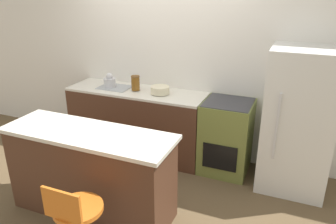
% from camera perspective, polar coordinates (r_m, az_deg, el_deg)
% --- Properties ---
extents(ground_plane, '(14.00, 14.00, 0.00)m').
position_cam_1_polar(ground_plane, '(4.48, -3.75, -9.25)').
color(ground_plane, brown).
extents(wall_back, '(8.00, 0.06, 2.60)m').
position_cam_1_polar(wall_back, '(4.54, -0.52, 8.97)').
color(wall_back, white).
rests_on(wall_back, ground_plane).
extents(back_counter, '(1.92, 0.60, 0.94)m').
position_cam_1_polar(back_counter, '(4.64, -5.36, -1.71)').
color(back_counter, '#4C2D1E').
rests_on(back_counter, ground_plane).
extents(kitchen_island, '(1.77, 0.59, 0.93)m').
position_cam_1_polar(kitchen_island, '(3.52, -13.25, -10.23)').
color(kitchen_island, '#4C2D1E').
rests_on(kitchen_island, ground_plane).
extents(oven_range, '(0.60, 0.61, 0.94)m').
position_cam_1_polar(oven_range, '(4.23, 10.09, -4.27)').
color(oven_range, olive).
rests_on(oven_range, ground_plane).
extents(refrigerator, '(0.74, 0.71, 1.66)m').
position_cam_1_polar(refrigerator, '(3.98, 21.72, -1.54)').
color(refrigerator, silver).
rests_on(refrigerator, ground_plane).
extents(stool_chair, '(0.42, 0.42, 0.83)m').
position_cam_1_polar(stool_chair, '(2.99, -15.43, -18.30)').
color(stool_chair, '#B7B7BC').
rests_on(stool_chair, ground_plane).
extents(kettle, '(0.16, 0.16, 0.20)m').
position_cam_1_polar(kettle, '(4.64, -10.12, 5.28)').
color(kettle, silver).
rests_on(kettle, back_counter).
extents(mixing_bowl, '(0.24, 0.24, 0.09)m').
position_cam_1_polar(mixing_bowl, '(4.29, -1.39, 3.88)').
color(mixing_bowl, beige).
rests_on(mixing_bowl, back_counter).
extents(canister_jar, '(0.12, 0.12, 0.20)m').
position_cam_1_polar(canister_jar, '(4.43, -5.69, 5.05)').
color(canister_jar, brown).
rests_on(canister_jar, back_counter).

